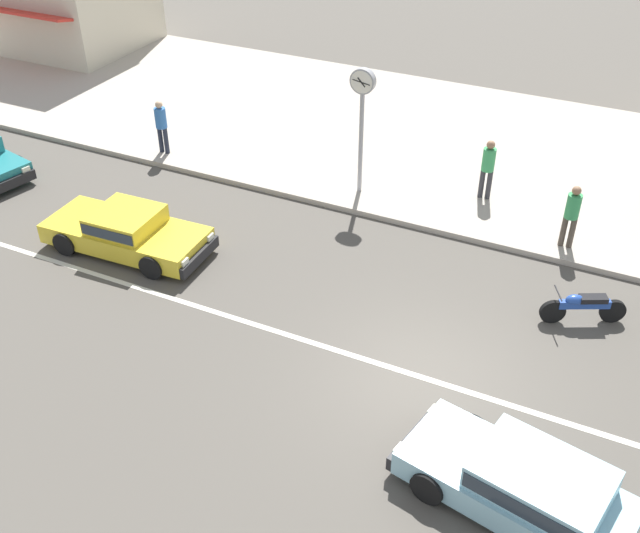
# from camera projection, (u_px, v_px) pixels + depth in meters

# --- Properties ---
(ground_plane) EXTENTS (160.00, 160.00, 0.00)m
(ground_plane) POSITION_uv_depth(u_px,v_px,m) (421.00, 377.00, 14.78)
(ground_plane) COLOR #544F47
(lane_centre_stripe) EXTENTS (50.40, 0.14, 0.01)m
(lane_centre_stripe) POSITION_uv_depth(u_px,v_px,m) (421.00, 377.00, 14.77)
(lane_centre_stripe) COLOR silver
(lane_centre_stripe) RESTS_ON ground
(kerb_strip) EXTENTS (68.00, 10.00, 0.15)m
(kerb_strip) POSITION_uv_depth(u_px,v_px,m) (535.00, 162.00, 22.26)
(kerb_strip) COLOR #ADA393
(kerb_strip) RESTS_ON ground
(hatchback_pale_blue_2) EXTENTS (4.07, 2.33, 1.10)m
(hatchback_pale_blue_2) POSITION_uv_depth(u_px,v_px,m) (524.00, 484.00, 11.91)
(hatchback_pale_blue_2) COLOR #93C6D6
(hatchback_pale_blue_2) RESTS_ON ground
(sedan_yellow_4) EXTENTS (4.20, 1.91, 1.06)m
(sedan_yellow_4) POSITION_uv_depth(u_px,v_px,m) (127.00, 231.00, 18.25)
(sedan_yellow_4) COLOR yellow
(sedan_yellow_4) RESTS_ON ground
(motorcycle_0) EXTENTS (1.71, 0.99, 0.80)m
(motorcycle_0) POSITION_uv_depth(u_px,v_px,m) (583.00, 306.00, 15.97)
(motorcycle_0) COLOR black
(motorcycle_0) RESTS_ON ground
(street_clock) EXTENTS (0.67, 0.22, 3.48)m
(street_clock) POSITION_uv_depth(u_px,v_px,m) (362.00, 101.00, 19.21)
(street_clock) COLOR #9E9EA3
(street_clock) RESTS_ON kerb_strip
(pedestrian_mid_kerb) EXTENTS (0.34, 0.34, 1.68)m
(pedestrian_mid_kerb) POSITION_uv_depth(u_px,v_px,m) (488.00, 165.00, 19.81)
(pedestrian_mid_kerb) COLOR #333338
(pedestrian_mid_kerb) RESTS_ON kerb_strip
(pedestrian_by_shop) EXTENTS (0.34, 0.34, 1.65)m
(pedestrian_by_shop) POSITION_uv_depth(u_px,v_px,m) (572.00, 212.00, 17.85)
(pedestrian_by_shop) COLOR #4C4238
(pedestrian_by_shop) RESTS_ON kerb_strip
(pedestrian_far_end) EXTENTS (0.34, 0.34, 1.64)m
(pedestrian_far_end) POSITION_uv_depth(u_px,v_px,m) (161.00, 123.00, 22.10)
(pedestrian_far_end) COLOR #232838
(pedestrian_far_end) RESTS_ON kerb_strip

